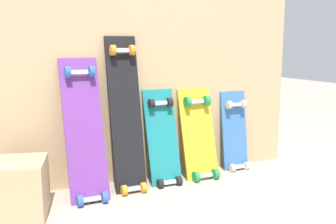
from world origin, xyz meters
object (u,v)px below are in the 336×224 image
(skateboard_teal, at_px, (163,142))
(wooden_crate, at_px, (16,189))
(skateboard_black, at_px, (126,120))
(skateboard_blue, at_px, (235,135))
(skateboard_purple, at_px, (85,135))
(skateboard_yellow, at_px, (199,138))

(skateboard_teal, relative_size, wooden_crate, 2.26)
(skateboard_black, xyz_separation_m, skateboard_teal, (0.24, 0.01, -0.16))
(skateboard_blue, bearing_deg, skateboard_black, -175.92)
(skateboard_purple, bearing_deg, skateboard_teal, 4.79)
(skateboard_purple, relative_size, skateboard_black, 0.87)
(skateboard_purple, height_order, skateboard_teal, skateboard_purple)
(skateboard_purple, height_order, skateboard_black, skateboard_black)
(skateboard_teal, height_order, wooden_crate, skateboard_teal)
(skateboard_blue, bearing_deg, wooden_crate, -171.13)
(skateboard_teal, xyz_separation_m, skateboard_yellow, (0.25, 0.00, 0.00))
(skateboard_black, distance_m, skateboard_blue, 0.82)
(skateboard_black, relative_size, skateboard_teal, 1.50)
(skateboard_yellow, bearing_deg, wooden_crate, -171.09)
(skateboard_purple, relative_size, wooden_crate, 2.95)
(skateboard_purple, bearing_deg, skateboard_yellow, 3.32)
(skateboard_blue, bearing_deg, skateboard_teal, -175.01)
(wooden_crate, bearing_deg, skateboard_blue, 8.87)
(skateboard_purple, relative_size, skateboard_yellow, 1.33)
(skateboard_black, bearing_deg, skateboard_teal, 1.90)
(skateboard_black, xyz_separation_m, wooden_crate, (-0.63, -0.17, -0.27))
(skateboard_teal, bearing_deg, skateboard_blue, 4.99)
(wooden_crate, bearing_deg, skateboard_purple, 19.44)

